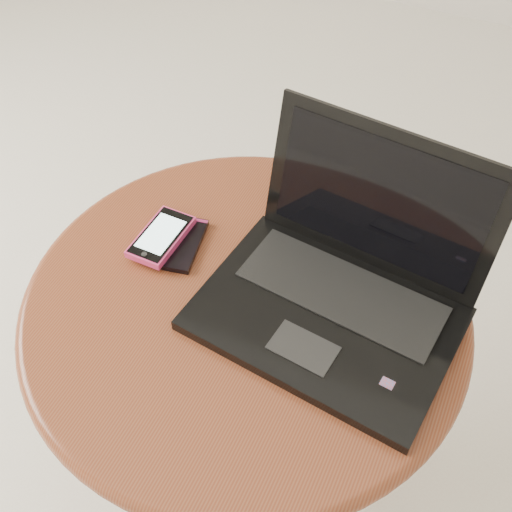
% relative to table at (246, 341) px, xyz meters
% --- Properties ---
extents(table, '(0.66, 0.66, 0.52)m').
position_rel_table_xyz_m(table, '(0.00, 0.00, 0.00)').
color(table, '#552C12').
rests_on(table, ground).
extents(laptop, '(0.38, 0.33, 0.23)m').
position_rel_table_xyz_m(laptop, '(0.12, 0.05, 0.15)').
color(laptop, black).
rests_on(laptop, table).
extents(phone_black, '(0.08, 0.12, 0.01)m').
position_rel_table_xyz_m(phone_black, '(-0.13, 0.05, 0.12)').
color(phone_black, black).
rests_on(phone_black, table).
extents(phone_pink, '(0.06, 0.11, 0.01)m').
position_rel_table_xyz_m(phone_pink, '(-0.16, 0.04, 0.13)').
color(phone_pink, '#D8336F').
rests_on(phone_pink, phone_black).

